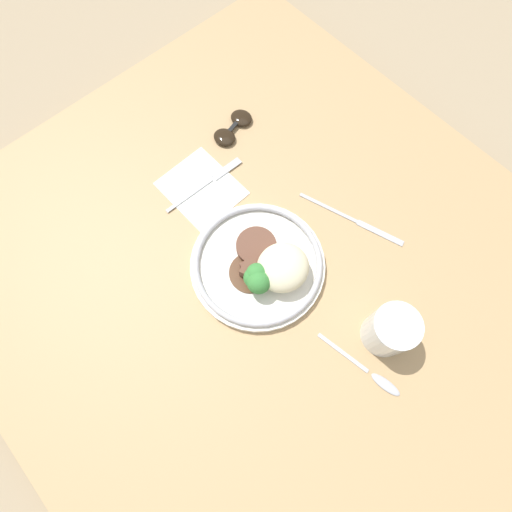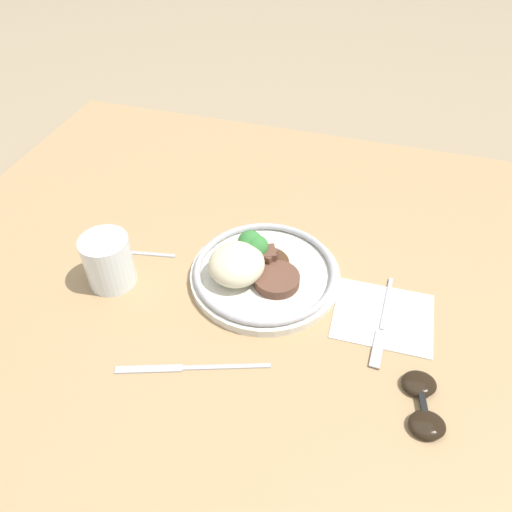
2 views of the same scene
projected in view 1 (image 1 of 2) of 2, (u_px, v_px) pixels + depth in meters
ground_plane at (274, 282)px, 0.80m from camera, size 8.00×8.00×0.00m
dining_table at (274, 279)px, 0.78m from camera, size 1.21×1.05×0.04m
napkin at (201, 188)px, 0.82m from camera, size 0.16×0.14×0.00m
plate at (262, 265)px, 0.74m from camera, size 0.26×0.26×0.07m
juice_glass at (389, 331)px, 0.68m from camera, size 0.08×0.08×0.09m
fork at (211, 180)px, 0.83m from camera, size 0.02×0.19×0.00m
knife at (354, 221)px, 0.80m from camera, size 0.22×0.08×0.00m
spoon at (375, 376)px, 0.69m from camera, size 0.17×0.04×0.01m
sunglasses at (233, 127)px, 0.87m from camera, size 0.07×0.11×0.01m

